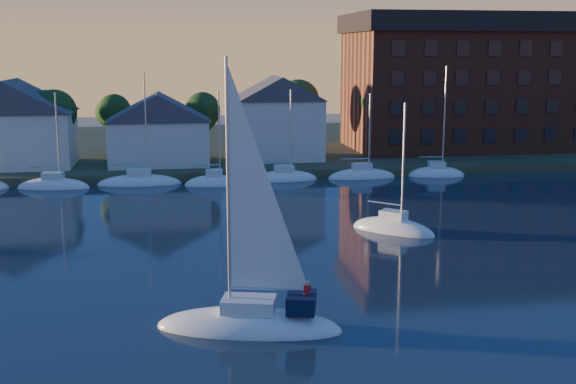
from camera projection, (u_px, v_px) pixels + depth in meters
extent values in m
cube|color=#343F25|center=(205.00, 150.00, 101.08)|extent=(160.00, 50.00, 2.00)
cube|color=brown|center=(215.00, 178.00, 78.82)|extent=(120.00, 3.00, 1.00)
cube|color=white|center=(13.00, 139.00, 80.33)|extent=(13.00, 9.00, 6.00)
cube|color=white|center=(159.00, 142.00, 82.02)|extent=(11.00, 8.00, 5.00)
cube|color=white|center=(278.00, 129.00, 86.01)|extent=(10.00, 8.00, 7.00)
cube|color=brown|center=(465.00, 91.00, 95.21)|extent=(30.00, 16.00, 15.00)
cube|color=black|center=(469.00, 23.00, 93.53)|extent=(31.00, 17.00, 2.40)
cylinder|color=#3C2A1B|center=(58.00, 144.00, 86.05)|extent=(0.50, 0.50, 3.50)
sphere|color=#143513|center=(55.00, 107.00, 85.19)|extent=(5.40, 5.40, 5.40)
cylinder|color=#3C2A1B|center=(126.00, 143.00, 87.33)|extent=(0.50, 0.50, 3.50)
sphere|color=#143513|center=(125.00, 106.00, 86.47)|extent=(5.40, 5.40, 5.40)
cylinder|color=#3C2A1B|center=(193.00, 141.00, 88.61)|extent=(0.50, 0.50, 3.50)
sphere|color=#143513|center=(192.00, 105.00, 87.75)|extent=(5.40, 5.40, 5.40)
cylinder|color=#3C2A1B|center=(257.00, 140.00, 89.90)|extent=(0.50, 0.50, 3.50)
sphere|color=#143513|center=(257.00, 104.00, 89.04)|extent=(5.40, 5.40, 5.40)
cylinder|color=#3C2A1B|center=(320.00, 139.00, 91.18)|extent=(0.50, 0.50, 3.50)
sphere|color=#143513|center=(320.00, 104.00, 90.32)|extent=(5.40, 5.40, 5.40)
cylinder|color=#3C2A1B|center=(381.00, 138.00, 92.46)|extent=(0.50, 0.50, 3.50)
sphere|color=#143513|center=(382.00, 103.00, 91.60)|extent=(5.40, 5.40, 5.40)
cylinder|color=#3C2A1B|center=(440.00, 136.00, 93.74)|extent=(0.50, 0.50, 3.50)
sphere|color=#143513|center=(442.00, 102.00, 92.88)|extent=(5.40, 5.40, 5.40)
cylinder|color=#3C2A1B|center=(498.00, 135.00, 95.03)|extent=(0.50, 0.50, 3.50)
sphere|color=#143513|center=(500.00, 101.00, 94.17)|extent=(5.40, 5.40, 5.40)
cylinder|color=#3C2A1B|center=(554.00, 134.00, 96.31)|extent=(0.50, 0.50, 3.50)
sphere|color=#143513|center=(557.00, 101.00, 95.45)|extent=(5.40, 5.40, 5.40)
ellipsoid|color=white|center=(60.00, 188.00, 73.35)|extent=(7.50, 2.40, 2.20)
cube|color=white|center=(59.00, 175.00, 73.10)|extent=(2.10, 1.32, 0.70)
cylinder|color=#A5A8AD|center=(64.00, 130.00, 72.32)|extent=(0.16, 0.16, 10.00)
cylinder|color=#A5A8AD|center=(50.00, 167.00, 72.80)|extent=(3.15, 0.12, 0.12)
ellipsoid|color=white|center=(140.00, 186.00, 74.63)|extent=(7.50, 2.40, 2.20)
cube|color=white|center=(139.00, 173.00, 74.38)|extent=(2.10, 1.32, 0.70)
cylinder|color=#A5A8AD|center=(145.00, 128.00, 73.60)|extent=(0.16, 0.16, 10.00)
cylinder|color=#A5A8AD|center=(131.00, 165.00, 74.08)|extent=(3.15, 0.12, 0.12)
ellipsoid|color=white|center=(217.00, 183.00, 75.92)|extent=(7.50, 2.40, 2.20)
cube|color=white|center=(217.00, 171.00, 75.66)|extent=(2.10, 1.32, 0.70)
cylinder|color=#A5A8AD|center=(223.00, 127.00, 74.88)|extent=(0.16, 0.16, 10.00)
cylinder|color=#A5A8AD|center=(209.00, 163.00, 75.37)|extent=(3.15, 0.12, 0.12)
ellipsoid|color=white|center=(292.00, 181.00, 77.20)|extent=(7.50, 2.40, 2.20)
cube|color=white|center=(292.00, 169.00, 76.95)|extent=(2.10, 1.32, 0.70)
cylinder|color=#A5A8AD|center=(299.00, 126.00, 76.17)|extent=(0.16, 0.16, 10.00)
cylinder|color=#A5A8AD|center=(284.00, 161.00, 76.65)|extent=(3.15, 0.12, 0.12)
ellipsoid|color=white|center=(364.00, 179.00, 78.48)|extent=(7.50, 2.40, 2.20)
cube|color=white|center=(365.00, 167.00, 78.23)|extent=(2.10, 1.32, 0.70)
cylinder|color=#A5A8AD|center=(372.00, 124.00, 77.45)|extent=(0.16, 0.16, 10.00)
cylinder|color=#A5A8AD|center=(357.00, 160.00, 77.93)|extent=(3.15, 0.12, 0.12)
ellipsoid|color=white|center=(434.00, 177.00, 79.76)|extent=(7.50, 2.40, 2.20)
cube|color=white|center=(435.00, 165.00, 79.51)|extent=(2.10, 1.32, 0.70)
cylinder|color=#A5A8AD|center=(443.00, 123.00, 78.73)|extent=(0.16, 0.16, 10.00)
cylinder|color=#A5A8AD|center=(428.00, 158.00, 79.21)|extent=(3.15, 0.12, 0.12)
ellipsoid|color=white|center=(249.00, 329.00, 36.26)|extent=(9.89, 5.34, 2.20)
cube|color=white|center=(249.00, 305.00, 36.01)|extent=(2.98, 2.29, 0.70)
cylinder|color=#A5A8AD|center=(228.00, 188.00, 34.95)|extent=(0.16, 0.16, 12.56)
cylinder|color=#A5A8AD|center=(269.00, 289.00, 35.75)|extent=(3.86, 1.13, 0.12)
cube|color=black|center=(301.00, 302.00, 35.73)|extent=(1.82, 2.12, 0.90)
ellipsoid|color=white|center=(393.00, 231.00, 55.77)|extent=(6.61, 6.42, 2.20)
cube|color=white|center=(393.00, 215.00, 55.52)|extent=(2.28, 2.26, 0.70)
cylinder|color=#A5A8AD|center=(403.00, 163.00, 54.34)|extent=(0.16, 0.16, 9.01)
cylinder|color=#A5A8AD|center=(385.00, 203.00, 55.77)|extent=(2.19, 2.07, 0.12)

